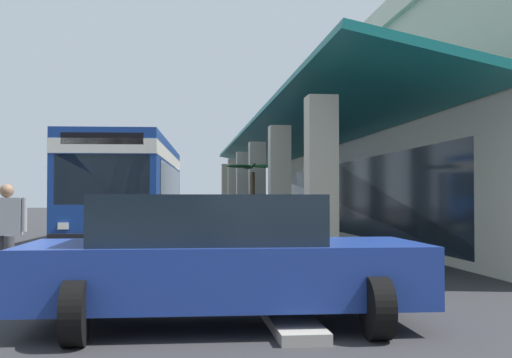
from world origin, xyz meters
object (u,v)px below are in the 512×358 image
at_px(transit_bus, 131,184).
at_px(pedestrian, 6,229).
at_px(potted_palm, 252,220).
at_px(parked_sedan_blue, 220,259).

xyz_separation_m(transit_bus, pedestrian, (10.40, -1.20, -0.93)).
bearing_deg(transit_bus, potted_palm, 90.52).
bearing_deg(pedestrian, parked_sedan_blue, 41.42).
height_order(parked_sedan_blue, pedestrian, pedestrian).
relative_size(transit_bus, pedestrian, 6.86).
height_order(parked_sedan_blue, potted_palm, potted_palm).
bearing_deg(potted_palm, parked_sedan_blue, -7.48).
distance_m(parked_sedan_blue, pedestrian, 4.92).
bearing_deg(potted_palm, pedestrian, -26.06).
bearing_deg(pedestrian, potted_palm, 153.94).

